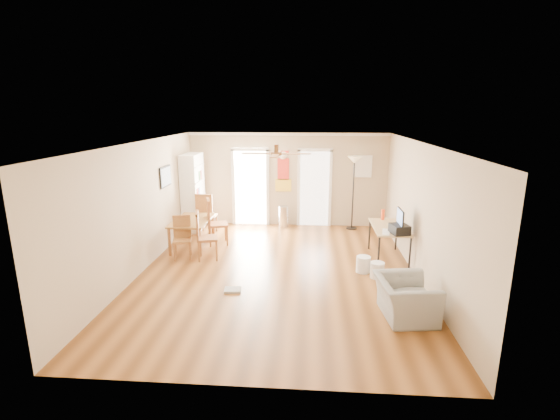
# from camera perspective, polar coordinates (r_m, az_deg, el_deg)

# --- Properties ---
(floor) EXTENTS (7.00, 7.00, 0.00)m
(floor) POSITION_cam_1_polar(r_m,az_deg,el_deg) (8.25, -0.31, -8.79)
(floor) COLOR brown
(floor) RESTS_ON ground
(ceiling) EXTENTS (5.50, 7.00, 0.00)m
(ceiling) POSITION_cam_1_polar(r_m,az_deg,el_deg) (7.62, -0.34, 9.52)
(ceiling) COLOR silver
(ceiling) RESTS_ON floor
(wall_back) EXTENTS (5.50, 0.04, 2.60)m
(wall_back) POSITION_cam_1_polar(r_m,az_deg,el_deg) (11.25, 1.11, 4.32)
(wall_back) COLOR beige
(wall_back) RESTS_ON floor
(wall_front) EXTENTS (5.50, 0.04, 2.60)m
(wall_front) POSITION_cam_1_polar(r_m,az_deg,el_deg) (4.54, -3.94, -10.75)
(wall_front) COLOR beige
(wall_front) RESTS_ON floor
(wall_left) EXTENTS (0.04, 7.00, 2.60)m
(wall_left) POSITION_cam_1_polar(r_m,az_deg,el_deg) (8.50, -19.13, 0.34)
(wall_left) COLOR beige
(wall_left) RESTS_ON floor
(wall_right) EXTENTS (0.04, 7.00, 2.60)m
(wall_right) POSITION_cam_1_polar(r_m,az_deg,el_deg) (8.10, 19.46, -0.35)
(wall_right) COLOR beige
(wall_right) RESTS_ON floor
(crown_molding) EXTENTS (5.50, 7.00, 0.08)m
(crown_molding) POSITION_cam_1_polar(r_m,az_deg,el_deg) (7.63, -0.34, 9.22)
(crown_molding) COLOR white
(crown_molding) RESTS_ON wall_back
(kitchen_doorway) EXTENTS (0.90, 0.10, 2.10)m
(kitchen_doorway) POSITION_cam_1_polar(r_m,az_deg,el_deg) (11.39, -4.19, 3.12)
(kitchen_doorway) COLOR white
(kitchen_doorway) RESTS_ON wall_back
(bathroom_doorway) EXTENTS (0.80, 0.10, 2.10)m
(bathroom_doorway) POSITION_cam_1_polar(r_m,az_deg,el_deg) (11.27, 4.91, 2.99)
(bathroom_doorway) COLOR white
(bathroom_doorway) RESTS_ON wall_back
(wall_decal) EXTENTS (0.46, 0.03, 1.10)m
(wall_decal) POSITION_cam_1_polar(r_m,az_deg,el_deg) (11.20, 0.46, 5.57)
(wall_decal) COLOR red
(wall_decal) RESTS_ON wall_back
(ac_grille) EXTENTS (0.50, 0.04, 0.60)m
(ac_grille) POSITION_cam_1_polar(r_m,az_deg,el_deg) (11.24, 11.66, 6.08)
(ac_grille) COLOR white
(ac_grille) RESTS_ON wall_back
(framed_poster) EXTENTS (0.04, 0.66, 0.48)m
(framed_poster) POSITION_cam_1_polar(r_m,az_deg,el_deg) (9.69, -15.97, 4.59)
(framed_poster) COLOR black
(framed_poster) RESTS_ON wall_left
(ceiling_fan) EXTENTS (1.24, 1.24, 0.20)m
(ceiling_fan) POSITION_cam_1_polar(r_m,az_deg,el_deg) (7.34, -0.53, 8.02)
(ceiling_fan) COLOR #593819
(ceiling_fan) RESTS_ON ceiling
(bookshelf) EXTENTS (0.43, 0.94, 2.08)m
(bookshelf) POSITION_cam_1_polar(r_m,az_deg,el_deg) (11.06, -12.27, 2.45)
(bookshelf) COLOR white
(bookshelf) RESTS_ON floor
(dining_table) EXTENTS (0.83, 1.36, 0.68)m
(dining_table) POSITION_cam_1_polar(r_m,az_deg,el_deg) (9.81, -12.30, -3.26)
(dining_table) COLOR olive
(dining_table) RESTS_ON floor
(dining_chair_right_a) EXTENTS (0.58, 0.58, 1.12)m
(dining_chair_right_a) POSITION_cam_1_polar(r_m,az_deg,el_deg) (9.86, -8.85, -1.66)
(dining_chair_right_a) COLOR #A06233
(dining_chair_right_a) RESTS_ON floor
(dining_chair_right_b) EXTENTS (0.53, 0.53, 1.06)m
(dining_chair_right_b) POSITION_cam_1_polar(r_m,az_deg,el_deg) (8.93, -10.29, -3.60)
(dining_chair_right_b) COLOR brown
(dining_chair_right_b) RESTS_ON floor
(dining_chair_near) EXTENTS (0.46, 0.46, 0.94)m
(dining_chair_near) POSITION_cam_1_polar(r_m,az_deg,el_deg) (9.08, -13.76, -3.89)
(dining_chair_near) COLOR #976030
(dining_chair_near) RESTS_ON floor
(dining_chair_far) EXTENTS (0.48, 0.48, 1.09)m
(dining_chair_far) POSITION_cam_1_polar(r_m,az_deg,el_deg) (10.76, -10.34, -0.47)
(dining_chair_far) COLOR #A66335
(dining_chair_far) RESTS_ON floor
(trash_can) EXTENTS (0.29, 0.29, 0.60)m
(trash_can) POSITION_cam_1_polar(r_m,az_deg,el_deg) (11.21, 0.49, -0.95)
(trash_can) COLOR silver
(trash_can) RESTS_ON floor
(torchiere_lamp) EXTENTS (0.47, 0.47, 2.00)m
(torchiere_lamp) POSITION_cam_1_polar(r_m,az_deg,el_deg) (11.07, 10.34, 2.36)
(torchiere_lamp) COLOR black
(torchiere_lamp) RESTS_ON floor
(computer_desk) EXTENTS (0.70, 1.40, 0.75)m
(computer_desk) POSITION_cam_1_polar(r_m,az_deg,el_deg) (9.10, 15.12, -4.56)
(computer_desk) COLOR tan
(computer_desk) RESTS_ON floor
(imac) EXTENTS (0.21, 0.53, 0.50)m
(imac) POSITION_cam_1_polar(r_m,az_deg,el_deg) (8.54, 16.71, -1.51)
(imac) COLOR black
(imac) RESTS_ON computer_desk
(keyboard) EXTENTS (0.22, 0.46, 0.02)m
(keyboard) POSITION_cam_1_polar(r_m,az_deg,el_deg) (8.55, 14.82, -3.03)
(keyboard) COLOR white
(keyboard) RESTS_ON computer_desk
(printer) EXTENTS (0.41, 0.44, 0.19)m
(printer) POSITION_cam_1_polar(r_m,az_deg,el_deg) (8.50, 16.61, -2.63)
(printer) COLOR black
(printer) RESTS_ON computer_desk
(orange_bottle) EXTENTS (0.10, 0.10, 0.24)m
(orange_bottle) POSITION_cam_1_polar(r_m,az_deg,el_deg) (9.48, 14.40, -0.64)
(orange_bottle) COLOR #FF4916
(orange_bottle) RESTS_ON computer_desk
(wastebasket_a) EXTENTS (0.31, 0.31, 0.33)m
(wastebasket_a) POSITION_cam_1_polar(r_m,az_deg,el_deg) (8.36, 11.75, -7.56)
(wastebasket_a) COLOR white
(wastebasket_a) RESTS_ON floor
(wastebasket_b) EXTENTS (0.29, 0.29, 0.32)m
(wastebasket_b) POSITION_cam_1_polar(r_m,az_deg,el_deg) (8.15, 13.64, -8.29)
(wastebasket_b) COLOR white
(wastebasket_b) RESTS_ON floor
(floor_cloth) EXTENTS (0.32, 0.26, 0.04)m
(floor_cloth) POSITION_cam_1_polar(r_m,az_deg,el_deg) (7.48, -6.74, -11.21)
(floor_cloth) COLOR #A9A9A3
(floor_cloth) RESTS_ON floor
(armchair) EXTENTS (0.95, 1.06, 0.63)m
(armchair) POSITION_cam_1_polar(r_m,az_deg,el_deg) (6.76, 17.37, -11.91)
(armchair) COLOR gray
(armchair) RESTS_ON floor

